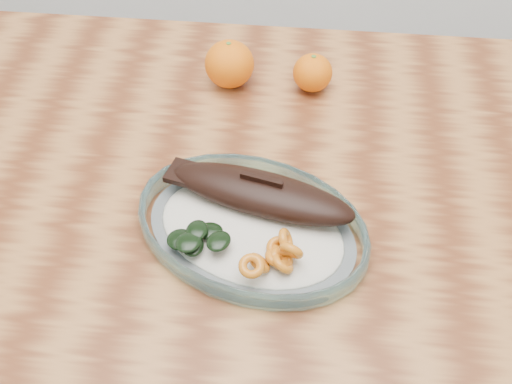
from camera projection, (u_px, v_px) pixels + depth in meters
dining_table at (233, 211)px, 1.04m from camera, size 1.20×0.80×0.75m
plated_meal at (252, 223)px, 0.86m from camera, size 0.75×0.75×0.08m
orange_left at (229, 64)px, 1.08m from camera, size 0.08×0.08×0.08m
orange_right at (313, 73)px, 1.08m from camera, size 0.07×0.07×0.07m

